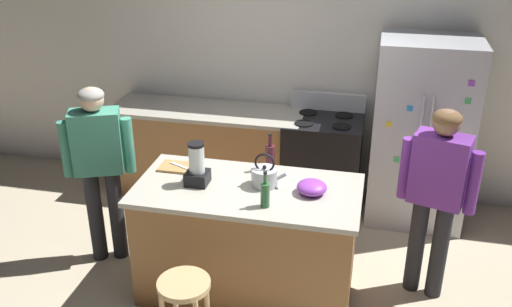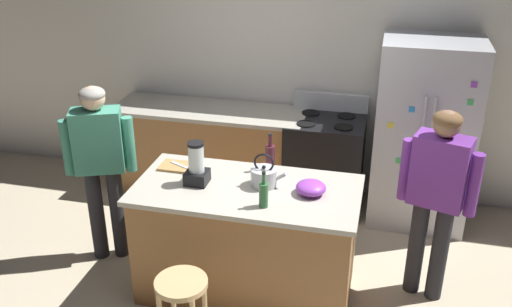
{
  "view_description": "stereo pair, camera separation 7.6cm",
  "coord_description": "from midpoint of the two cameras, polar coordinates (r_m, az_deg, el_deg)",
  "views": [
    {
      "loc": [
        0.88,
        -3.66,
        2.99
      ],
      "look_at": [
        0.0,
        0.3,
        1.1
      ],
      "focal_mm": 39.74,
      "sensor_mm": 36.0,
      "label": 1
    },
    {
      "loc": [
        0.95,
        -3.64,
        2.99
      ],
      "look_at": [
        0.0,
        0.3,
        1.1
      ],
      "focal_mm": 39.74,
      "sensor_mm": 36.0,
      "label": 2
    }
  ],
  "objects": [
    {
      "name": "ground_plane",
      "position": [
        4.81,
        -1.26,
        -13.46
      ],
      "size": [
        14.0,
        14.0,
        0.0
      ],
      "primitive_type": "plane",
      "color": "beige"
    },
    {
      "name": "back_wall",
      "position": [
        5.91,
        3.14,
        8.84
      ],
      "size": [
        8.0,
        0.1,
        2.7
      ],
      "primitive_type": "cube",
      "color": "silver",
      "rests_on": "ground_plane"
    },
    {
      "name": "kitchen_island",
      "position": [
        4.53,
        -1.32,
        -8.74
      ],
      "size": [
        1.71,
        0.86,
        0.95
      ],
      "color": "#9E6B3D",
      "rests_on": "ground_plane"
    },
    {
      "name": "back_counter_run",
      "position": [
        6.03,
        -5.21,
        0.23
      ],
      "size": [
        2.0,
        0.64,
        0.95
      ],
      "color": "#9E6B3D",
      "rests_on": "ground_plane"
    },
    {
      "name": "refrigerator",
      "position": [
        5.58,
        15.88,
        2.0
      ],
      "size": [
        0.9,
        0.73,
        1.8
      ],
      "color": "#B7BABF",
      "rests_on": "ground_plane"
    },
    {
      "name": "stove_range",
      "position": [
        5.77,
        6.29,
        -0.88
      ],
      "size": [
        0.76,
        0.65,
        1.13
      ],
      "color": "black",
      "rests_on": "ground_plane"
    },
    {
      "name": "person_by_island_left",
      "position": [
        4.88,
        -15.96,
        -0.57
      ],
      "size": [
        0.58,
        0.35,
        1.59
      ],
      "color": "#26262B",
      "rests_on": "ground_plane"
    },
    {
      "name": "person_by_sink_right",
      "position": [
        4.47,
        17.28,
        -3.29
      ],
      "size": [
        0.59,
        0.33,
        1.59
      ],
      "color": "#26262B",
      "rests_on": "ground_plane"
    },
    {
      "name": "bar_stool",
      "position": [
        3.97,
        -7.76,
        -14.26
      ],
      "size": [
        0.36,
        0.36,
        0.63
      ],
      "color": "tan",
      "rests_on": "ground_plane"
    },
    {
      "name": "blender_appliance",
      "position": [
        4.31,
        -6.47,
        -1.34
      ],
      "size": [
        0.17,
        0.17,
        0.34
      ],
      "color": "black",
      "rests_on": "kitchen_island"
    },
    {
      "name": "bottle_olive_oil",
      "position": [
        3.99,
        0.37,
        -4.09
      ],
      "size": [
        0.07,
        0.07,
        0.28
      ],
      "color": "#2D6638",
      "rests_on": "kitchen_island"
    },
    {
      "name": "bottle_wine",
      "position": [
        4.5,
        0.93,
        -0.33
      ],
      "size": [
        0.08,
        0.08,
        0.32
      ],
      "color": "#471923",
      "rests_on": "kitchen_island"
    },
    {
      "name": "mixing_bowl",
      "position": [
        4.2,
        5.12,
        -3.4
      ],
      "size": [
        0.22,
        0.22,
        0.1
      ],
      "primitive_type": "ellipsoid",
      "color": "purple",
      "rests_on": "kitchen_island"
    },
    {
      "name": "tea_kettle",
      "position": [
        4.28,
        0.37,
        -2.3
      ],
      "size": [
        0.28,
        0.2,
        0.27
      ],
      "color": "#B7BABF",
      "rests_on": "kitchen_island"
    },
    {
      "name": "cutting_board",
      "position": [
        4.62,
        -8.29,
        -1.37
      ],
      "size": [
        0.3,
        0.2,
        0.02
      ],
      "primitive_type": "cube",
      "color": "#B7844C",
      "rests_on": "kitchen_island"
    },
    {
      "name": "chef_knife",
      "position": [
        4.61,
        -8.07,
        -1.25
      ],
      "size": [
        0.21,
        0.12,
        0.01
      ],
      "primitive_type": "cube",
      "rotation": [
        0.0,
        0.0,
        -0.44
      ],
      "color": "#B7BABF",
      "rests_on": "cutting_board"
    }
  ]
}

